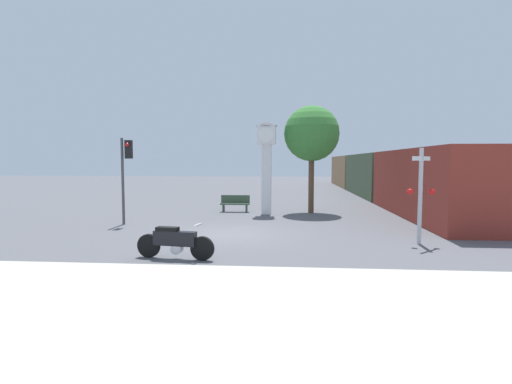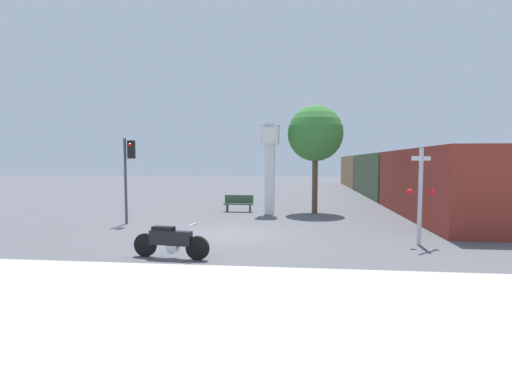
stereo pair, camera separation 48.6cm
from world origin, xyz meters
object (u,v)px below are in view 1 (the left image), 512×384
(bench, at_px, (235,203))
(street_tree, at_px, (312,134))
(freight_train, at_px, (373,175))
(motorcycle, at_px, (175,242))
(traffic_light, at_px, (126,165))
(clock_tower, at_px, (267,154))
(railroad_crossing_signal, at_px, (420,192))

(bench, bearing_deg, street_tree, -0.32)
(freight_train, distance_m, street_tree, 13.66)
(street_tree, relative_size, bench, 3.61)
(motorcycle, distance_m, traffic_light, 7.45)
(traffic_light, relative_size, bench, 2.38)
(clock_tower, relative_size, traffic_light, 1.27)
(clock_tower, bearing_deg, traffic_light, -145.54)
(clock_tower, bearing_deg, motorcycle, -101.55)
(clock_tower, xyz_separation_m, bench, (-1.78, 0.74, -2.70))
(motorcycle, bearing_deg, street_tree, 75.91)
(railroad_crossing_signal, bearing_deg, freight_train, 82.58)
(freight_train, bearing_deg, street_tree, -115.66)
(traffic_light, bearing_deg, clock_tower, 34.46)
(motorcycle, xyz_separation_m, bench, (0.28, 10.80, -0.00))
(motorcycle, distance_m, clock_tower, 10.62)
(clock_tower, distance_m, freight_train, 15.29)
(railroad_crossing_signal, height_order, street_tree, street_tree)
(traffic_light, xyz_separation_m, bench, (4.17, 4.83, -2.14))
(railroad_crossing_signal, relative_size, bench, 2.02)
(clock_tower, height_order, street_tree, street_tree)
(railroad_crossing_signal, relative_size, street_tree, 0.56)
(motorcycle, xyz_separation_m, traffic_light, (-3.90, 5.98, 2.14))
(motorcycle, distance_m, bench, 10.81)
(traffic_light, bearing_deg, motorcycle, -56.90)
(bench, bearing_deg, railroad_crossing_signal, -47.75)
(traffic_light, distance_m, railroad_crossing_signal, 12.01)
(freight_train, height_order, bench, freight_train)
(clock_tower, distance_m, bench, 3.32)
(clock_tower, relative_size, bench, 3.03)
(motorcycle, distance_m, street_tree, 12.25)
(freight_train, xyz_separation_m, railroad_crossing_signal, (-2.63, -20.17, 0.08))
(clock_tower, height_order, traffic_light, clock_tower)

